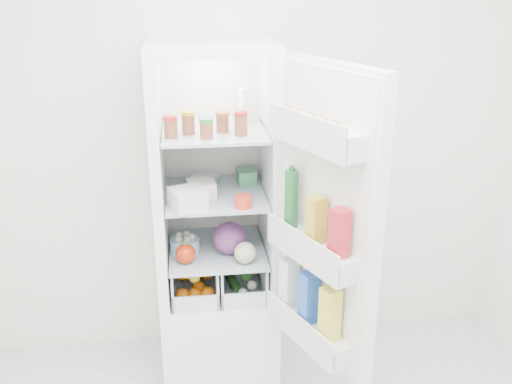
{
  "coord_description": "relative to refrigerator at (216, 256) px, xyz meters",
  "views": [
    {
      "loc": [
        -0.33,
        -1.49,
        2.09
      ],
      "look_at": [
        -0.02,
        0.95,
        1.14
      ],
      "focal_mm": 40.0,
      "sensor_mm": 36.0,
      "label": 1
    }
  ],
  "objects": [
    {
      "name": "room_walls",
      "position": [
        0.2,
        -1.25,
        0.93
      ],
      "size": [
        3.02,
        3.02,
        2.61
      ],
      "color": "white",
      "rests_on": "ground"
    },
    {
      "name": "refrigerator",
      "position": [
        0.0,
        0.0,
        0.0
      ],
      "size": [
        0.6,
        0.6,
        1.8
      ],
      "color": "white",
      "rests_on": "ground"
    },
    {
      "name": "shelf_low",
      "position": [
        -0.0,
        -0.06,
        0.07
      ],
      "size": [
        0.49,
        0.53,
        0.01
      ],
      "primitive_type": "cube",
      "color": "#A3B3BF",
      "rests_on": "refrigerator"
    },
    {
      "name": "shelf_mid",
      "position": [
        -0.0,
        -0.06,
        0.38
      ],
      "size": [
        0.49,
        0.53,
        0.02
      ],
      "primitive_type": "cube",
      "color": "#A3B3BF",
      "rests_on": "refrigerator"
    },
    {
      "name": "shelf_top",
      "position": [
        -0.0,
        -0.06,
        0.71
      ],
      "size": [
        0.49,
        0.53,
        0.02
      ],
      "primitive_type": "cube",
      "color": "#A3B3BF",
      "rests_on": "refrigerator"
    },
    {
      "name": "crisper_left",
      "position": [
        -0.12,
        -0.06,
        -0.06
      ],
      "size": [
        0.23,
        0.46,
        0.22
      ],
      "primitive_type": null,
      "color": "silver",
      "rests_on": "refrigerator"
    },
    {
      "name": "crisper_right",
      "position": [
        0.12,
        -0.06,
        -0.06
      ],
      "size": [
        0.23,
        0.46,
        0.22
      ],
      "primitive_type": null,
      "color": "silver",
      "rests_on": "refrigerator"
    },
    {
      "name": "condiment_jars",
      "position": [
        -0.04,
        -0.18,
        0.76
      ],
      "size": [
        0.38,
        0.16,
        0.08
      ],
      "color": "#B21919",
      "rests_on": "shelf_top"
    },
    {
      "name": "squeeze_bottle",
      "position": [
        0.16,
        0.02,
        0.81
      ],
      "size": [
        0.06,
        0.06,
        0.17
      ],
      "primitive_type": "cylinder",
      "rotation": [
        0.0,
        0.0,
        -0.3
      ],
      "color": "white",
      "rests_on": "shelf_top"
    },
    {
      "name": "tub_white",
      "position": [
        -0.14,
        -0.25,
        0.44
      ],
      "size": [
        0.19,
        0.19,
        0.1
      ],
      "primitive_type": "cube",
      "rotation": [
        0.0,
        0.0,
        0.38
      ],
      "color": "silver",
      "rests_on": "shelf_mid"
    },
    {
      "name": "tub_cream",
      "position": [
        -0.07,
        -0.1,
        0.43
      ],
      "size": [
        0.15,
        0.15,
        0.08
      ],
      "primitive_type": "cube",
      "rotation": [
        0.0,
        0.0,
        0.15
      ],
      "color": "silver",
      "rests_on": "shelf_mid"
    },
    {
      "name": "tin_red",
      "position": [
        0.12,
        -0.27,
        0.42
      ],
      "size": [
        0.1,
        0.1,
        0.06
      ],
      "primitive_type": "cylinder",
      "rotation": [
        0.0,
        0.0,
        -0.14
      ],
      "color": "red",
      "rests_on": "shelf_mid"
    },
    {
      "name": "foil_tray",
      "position": [
        -0.04,
        0.1,
        0.41
      ],
      "size": [
        0.17,
        0.15,
        0.04
      ],
      "primitive_type": "cube",
      "rotation": [
        0.0,
        0.0,
        -0.36
      ],
      "color": "silver",
      "rests_on": "shelf_mid"
    },
    {
      "name": "tub_green",
      "position": [
        0.17,
        0.07,
        0.43
      ],
      "size": [
        0.1,
        0.13,
        0.07
      ],
      "primitive_type": "cube",
      "rotation": [
        0.0,
        0.0,
        0.07
      ],
      "color": "#469B60",
      "rests_on": "shelf_mid"
    },
    {
      "name": "red_cabbage",
      "position": [
        0.06,
        -0.13,
        0.17
      ],
      "size": [
        0.17,
        0.17,
        0.17
      ],
      "primitive_type": "sphere",
      "color": "#60215E",
      "rests_on": "shelf_low"
    },
    {
      "name": "bell_pepper",
      "position": [
        -0.16,
        -0.21,
        0.13
      ],
      "size": [
        0.1,
        0.1,
        0.1
      ],
      "primitive_type": "sphere",
      "color": "red",
      "rests_on": "shelf_low"
    },
    {
      "name": "mushroom_bowl",
      "position": [
        -0.17,
        -0.09,
        0.12
      ],
      "size": [
        0.15,
        0.15,
        0.07
      ],
      "primitive_type": "cylinder",
      "rotation": [
        0.0,
        0.0,
        -0.01
      ],
      "color": "#9BD2E8",
      "rests_on": "shelf_low"
    },
    {
      "name": "salad_bag",
      "position": [
        0.13,
        -0.24,
        0.14
      ],
      "size": [
        0.11,
        0.11,
        0.11
      ],
      "primitive_type": "sphere",
      "color": "#A9BF8F",
      "rests_on": "shelf_low"
    },
    {
      "name": "citrus_pile",
      "position": [
        -0.12,
        -0.09,
        -0.08
      ],
      "size": [
        0.2,
        0.31,
        0.16
      ],
      "color": "orange",
      "rests_on": "refrigerator"
    },
    {
      "name": "veg_pile",
      "position": [
        0.13,
        -0.06,
        -0.1
      ],
      "size": [
        0.16,
        0.3,
        0.1
      ],
      "color": "#1E4617",
      "rests_on": "refrigerator"
    },
    {
      "name": "fridge_door",
      "position": [
        0.42,
        -0.61,
        0.43
      ],
      "size": [
        0.38,
        0.57,
        1.3
      ],
      "rotation": [
        0.0,
        0.0,
        1.98
      ],
      "color": "white",
      "rests_on": "refrigerator"
    }
  ]
}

